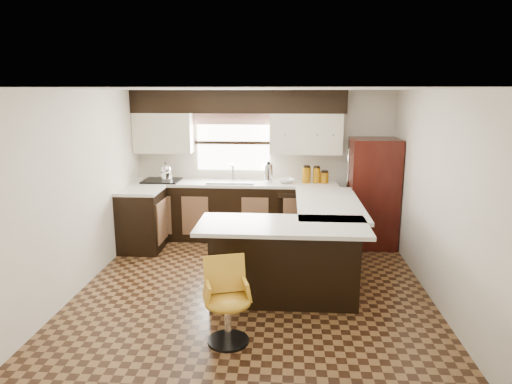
# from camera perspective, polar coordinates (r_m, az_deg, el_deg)

# --- Properties ---
(floor) EXTENTS (4.40, 4.40, 0.00)m
(floor) POSITION_cam_1_polar(r_m,az_deg,el_deg) (5.81, -0.29, -11.67)
(floor) COLOR #49301A
(floor) RESTS_ON ground
(ceiling) EXTENTS (4.40, 4.40, 0.00)m
(ceiling) POSITION_cam_1_polar(r_m,az_deg,el_deg) (5.30, -0.32, 12.74)
(ceiling) COLOR silver
(ceiling) RESTS_ON wall_back
(wall_back) EXTENTS (4.40, 0.00, 4.40)m
(wall_back) POSITION_cam_1_polar(r_m,az_deg,el_deg) (7.59, 0.96, 3.54)
(wall_back) COLOR beige
(wall_back) RESTS_ON floor
(wall_front) EXTENTS (4.40, 0.00, 4.40)m
(wall_front) POSITION_cam_1_polar(r_m,az_deg,el_deg) (3.33, -3.22, -8.18)
(wall_front) COLOR beige
(wall_front) RESTS_ON floor
(wall_left) EXTENTS (0.00, 4.40, 4.40)m
(wall_left) POSITION_cam_1_polar(r_m,az_deg,el_deg) (5.97, -20.85, 0.28)
(wall_left) COLOR beige
(wall_left) RESTS_ON floor
(wall_right) EXTENTS (0.00, 4.40, 4.40)m
(wall_right) POSITION_cam_1_polar(r_m,az_deg,el_deg) (5.67, 21.35, -0.35)
(wall_right) COLOR beige
(wall_right) RESTS_ON floor
(base_cab_back) EXTENTS (3.30, 0.60, 0.90)m
(base_cab_back) POSITION_cam_1_polar(r_m,az_deg,el_deg) (7.49, -2.63, -2.46)
(base_cab_back) COLOR black
(base_cab_back) RESTS_ON floor
(base_cab_left) EXTENTS (0.60, 0.70, 0.90)m
(base_cab_left) POSITION_cam_1_polar(r_m,az_deg,el_deg) (7.16, -14.06, -3.52)
(base_cab_left) COLOR black
(base_cab_left) RESTS_ON floor
(counter_back) EXTENTS (3.30, 0.60, 0.04)m
(counter_back) POSITION_cam_1_polar(r_m,az_deg,el_deg) (7.38, -2.67, 1.09)
(counter_back) COLOR silver
(counter_back) RESTS_ON base_cab_back
(counter_left) EXTENTS (0.60, 0.70, 0.04)m
(counter_left) POSITION_cam_1_polar(r_m,az_deg,el_deg) (7.05, -14.26, 0.18)
(counter_left) COLOR silver
(counter_left) RESTS_ON base_cab_left
(soffit) EXTENTS (3.40, 0.35, 0.36)m
(soffit) POSITION_cam_1_polar(r_m,az_deg,el_deg) (7.36, -2.26, 11.23)
(soffit) COLOR black
(soffit) RESTS_ON wall_back
(upper_cab_left) EXTENTS (0.94, 0.35, 0.64)m
(upper_cab_left) POSITION_cam_1_polar(r_m,az_deg,el_deg) (7.62, -11.47, 7.27)
(upper_cab_left) COLOR beige
(upper_cab_left) RESTS_ON wall_back
(upper_cab_right) EXTENTS (1.14, 0.35, 0.64)m
(upper_cab_right) POSITION_cam_1_polar(r_m,az_deg,el_deg) (7.35, 6.24, 7.26)
(upper_cab_right) COLOR beige
(upper_cab_right) RESTS_ON wall_back
(window_pane) EXTENTS (1.20, 0.02, 0.90)m
(window_pane) POSITION_cam_1_polar(r_m,az_deg,el_deg) (7.57, -2.85, 6.17)
(window_pane) COLOR white
(window_pane) RESTS_ON wall_back
(valance) EXTENTS (1.30, 0.06, 0.18)m
(valance) POSITION_cam_1_polar(r_m,az_deg,el_deg) (7.49, -2.91, 9.11)
(valance) COLOR #D19B93
(valance) RESTS_ON wall_back
(sink) EXTENTS (0.75, 0.45, 0.03)m
(sink) POSITION_cam_1_polar(r_m,az_deg,el_deg) (7.36, -3.07, 1.35)
(sink) COLOR #B2B2B7
(sink) RESTS_ON counter_back
(dishwasher) EXTENTS (0.58, 0.03, 0.78)m
(dishwasher) POSITION_cam_1_polar(r_m,az_deg,el_deg) (7.17, 5.08, -3.33)
(dishwasher) COLOR black
(dishwasher) RESTS_ON floor
(cooktop) EXTENTS (0.58, 0.50, 0.02)m
(cooktop) POSITION_cam_1_polar(r_m,az_deg,el_deg) (7.59, -11.73, 1.42)
(cooktop) COLOR black
(cooktop) RESTS_ON counter_back
(peninsula_long) EXTENTS (0.60, 1.95, 0.90)m
(peninsula_long) POSITION_cam_1_polar(r_m,az_deg,el_deg) (6.24, 8.46, -5.66)
(peninsula_long) COLOR black
(peninsula_long) RESTS_ON floor
(peninsula_return) EXTENTS (1.65, 0.60, 0.90)m
(peninsula_return) POSITION_cam_1_polar(r_m,az_deg,el_deg) (5.30, 3.51, -8.86)
(peninsula_return) COLOR black
(peninsula_return) RESTS_ON floor
(counter_pen_long) EXTENTS (0.84, 1.95, 0.04)m
(counter_pen_long) POSITION_cam_1_polar(r_m,az_deg,el_deg) (6.11, 9.07, -1.44)
(counter_pen_long) COLOR silver
(counter_pen_long) RESTS_ON peninsula_long
(counter_pen_return) EXTENTS (1.89, 0.84, 0.04)m
(counter_pen_return) POSITION_cam_1_polar(r_m,az_deg,el_deg) (5.06, 3.34, -4.23)
(counter_pen_return) COLOR silver
(counter_pen_return) RESTS_ON peninsula_return
(refrigerator) EXTENTS (0.72, 0.69, 1.68)m
(refrigerator) POSITION_cam_1_polar(r_m,az_deg,el_deg) (7.29, 14.37, -0.10)
(refrigerator) COLOR black
(refrigerator) RESTS_ON floor
(bar_chair) EXTENTS (0.55, 0.55, 0.82)m
(bar_chair) POSITION_cam_1_polar(r_m,az_deg,el_deg) (4.46, -3.56, -13.64)
(bar_chair) COLOR gold
(bar_chair) RESTS_ON floor
(kettle) EXTENTS (0.21, 0.21, 0.28)m
(kettle) POSITION_cam_1_polar(r_m,az_deg,el_deg) (7.54, -11.21, 2.56)
(kettle) COLOR silver
(kettle) RESTS_ON cooktop
(percolator) EXTENTS (0.14, 0.14, 0.30)m
(percolator) POSITION_cam_1_polar(r_m,az_deg,el_deg) (7.31, 1.56, 2.36)
(percolator) COLOR silver
(percolator) RESTS_ON counter_back
(mixing_bowl) EXTENTS (0.34, 0.34, 0.07)m
(mixing_bowl) POSITION_cam_1_polar(r_m,az_deg,el_deg) (7.32, 3.72, 1.43)
(mixing_bowl) COLOR white
(mixing_bowl) RESTS_ON counter_back
(canister_large) EXTENTS (0.14, 0.14, 0.25)m
(canister_large) POSITION_cam_1_polar(r_m,az_deg,el_deg) (7.33, 6.31, 2.12)
(canister_large) COLOR #935C08
(canister_large) RESTS_ON counter_back
(canister_med) EXTENTS (0.12, 0.12, 0.24)m
(canister_med) POSITION_cam_1_polar(r_m,az_deg,el_deg) (7.34, 7.58, 2.07)
(canister_med) COLOR #935C08
(canister_med) RESTS_ON counter_back
(canister_small) EXTENTS (0.13, 0.13, 0.17)m
(canister_small) POSITION_cam_1_polar(r_m,az_deg,el_deg) (7.35, 8.56, 1.78)
(canister_small) COLOR #935C08
(canister_small) RESTS_ON counter_back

